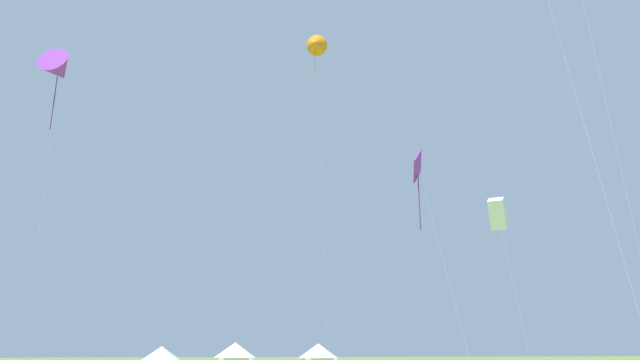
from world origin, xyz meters
TOP-DOWN VIEW (x-y plane):
  - kite_purple_diamond at (4.58, 27.01)m, footprint 2.63×2.31m
  - kite_orange_delta at (5.12, 58.59)m, footprint 3.50×3.68m
  - kite_purple_delta at (-21.16, 51.42)m, footprint 3.78×4.03m
  - kite_white_box at (18.72, 43.70)m, footprint 2.49×3.48m
  - festival_tent_center at (-10.43, 65.55)m, footprint 4.03×4.03m
  - festival_tent_left at (-2.48, 65.55)m, footprint 4.68×4.68m
  - festival_tent_right at (7.00, 65.55)m, footprint 4.53×4.53m

SIDE VIEW (x-z plane):
  - festival_tent_center at x=-10.43m, z-range 0.14..2.76m
  - festival_tent_right at x=7.00m, z-range 0.16..3.10m
  - festival_tent_left at x=-2.48m, z-range 0.16..3.20m
  - kite_purple_diamond at x=4.58m, z-range 5.27..18.42m
  - kite_white_box at x=18.72m, z-range 6.19..21.57m
  - kite_purple_delta at x=-21.16m, z-range 12.95..42.47m
  - kite_orange_delta at x=5.12m, z-range 17.96..57.05m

